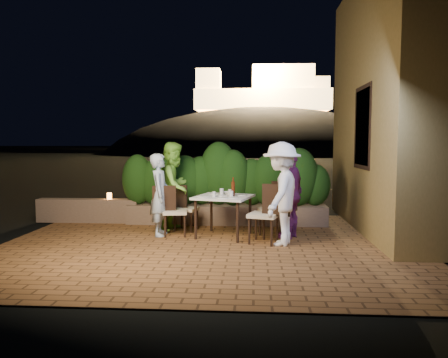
# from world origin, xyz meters

# --- Properties ---
(ground) EXTENTS (400.00, 400.00, 0.00)m
(ground) POSITION_xyz_m (0.00, 0.00, -0.02)
(ground) COLOR black
(ground) RESTS_ON ground
(terrace_floor) EXTENTS (7.00, 6.00, 0.15)m
(terrace_floor) POSITION_xyz_m (0.00, 0.50, -0.07)
(terrace_floor) COLOR brown
(terrace_floor) RESTS_ON ground
(building_wall) EXTENTS (1.60, 5.00, 5.00)m
(building_wall) POSITION_xyz_m (3.60, 2.00, 2.50)
(building_wall) COLOR olive
(building_wall) RESTS_ON ground
(window_pane) EXTENTS (0.08, 1.00, 1.40)m
(window_pane) POSITION_xyz_m (2.82, 1.50, 2.00)
(window_pane) COLOR black
(window_pane) RESTS_ON building_wall
(window_frame) EXTENTS (0.06, 1.15, 1.55)m
(window_frame) POSITION_xyz_m (2.81, 1.50, 2.00)
(window_frame) COLOR black
(window_frame) RESTS_ON building_wall
(planter) EXTENTS (4.20, 0.55, 0.40)m
(planter) POSITION_xyz_m (0.20, 2.30, 0.20)
(planter) COLOR brown
(planter) RESTS_ON ground
(hedge) EXTENTS (4.00, 0.70, 1.10)m
(hedge) POSITION_xyz_m (0.20, 2.30, 0.95)
(hedge) COLOR #15370E
(hedge) RESTS_ON planter
(parapet) EXTENTS (2.20, 0.30, 0.50)m
(parapet) POSITION_xyz_m (-2.80, 2.30, 0.25)
(parapet) COLOR brown
(parapet) RESTS_ON ground
(hill) EXTENTS (52.00, 40.00, 22.00)m
(hill) POSITION_xyz_m (2.00, 60.00, -4.00)
(hill) COLOR black
(hill) RESTS_ON ground
(fortress) EXTENTS (26.00, 8.00, 8.00)m
(fortress) POSITION_xyz_m (2.00, 60.00, 10.50)
(fortress) COLOR #FFCC7A
(fortress) RESTS_ON hill
(dining_table) EXTENTS (1.16, 1.16, 0.75)m
(dining_table) POSITION_xyz_m (0.23, 1.04, 0.38)
(dining_table) COLOR white
(dining_table) RESTS_ON ground
(plate_nw) EXTENTS (0.21, 0.21, 0.01)m
(plate_nw) POSITION_xyz_m (-0.13, 0.89, 0.76)
(plate_nw) COLOR white
(plate_nw) RESTS_ON dining_table
(plate_sw) EXTENTS (0.21, 0.21, 0.01)m
(plate_sw) POSITION_xyz_m (0.03, 1.34, 0.76)
(plate_sw) COLOR white
(plate_sw) RESTS_ON dining_table
(plate_ne) EXTENTS (0.20, 0.20, 0.01)m
(plate_ne) POSITION_xyz_m (0.41, 0.77, 0.76)
(plate_ne) COLOR white
(plate_ne) RESTS_ON dining_table
(plate_se) EXTENTS (0.20, 0.20, 0.01)m
(plate_se) POSITION_xyz_m (0.55, 1.16, 0.76)
(plate_se) COLOR white
(plate_se) RESTS_ON dining_table
(plate_centre) EXTENTS (0.19, 0.19, 0.01)m
(plate_centre) POSITION_xyz_m (0.20, 1.05, 0.76)
(plate_centre) COLOR white
(plate_centre) RESTS_ON dining_table
(plate_front) EXTENTS (0.21, 0.21, 0.01)m
(plate_front) POSITION_xyz_m (0.23, 0.73, 0.76)
(plate_front) COLOR white
(plate_front) RESTS_ON dining_table
(glass_nw) EXTENTS (0.06, 0.06, 0.10)m
(glass_nw) POSITION_xyz_m (0.06, 0.89, 0.80)
(glass_nw) COLOR silver
(glass_nw) RESTS_ON dining_table
(glass_sw) EXTENTS (0.07, 0.07, 0.12)m
(glass_sw) POSITION_xyz_m (0.18, 1.20, 0.81)
(glass_sw) COLOR silver
(glass_sw) RESTS_ON dining_table
(glass_ne) EXTENTS (0.06, 0.06, 0.11)m
(glass_ne) POSITION_xyz_m (0.38, 0.94, 0.80)
(glass_ne) COLOR silver
(glass_ne) RESTS_ON dining_table
(glass_se) EXTENTS (0.07, 0.07, 0.11)m
(glass_se) POSITION_xyz_m (0.34, 1.14, 0.81)
(glass_se) COLOR silver
(glass_se) RESTS_ON dining_table
(beer_bottle) EXTENTS (0.07, 0.07, 0.34)m
(beer_bottle) POSITION_xyz_m (0.40, 1.02, 0.92)
(beer_bottle) COLOR #4C1E0C
(beer_bottle) RESTS_ON dining_table
(bowl) EXTENTS (0.24, 0.24, 0.04)m
(bowl) POSITION_xyz_m (0.27, 1.34, 0.77)
(bowl) COLOR white
(bowl) RESTS_ON dining_table
(chair_left_front) EXTENTS (0.49, 0.49, 0.93)m
(chair_left_front) POSITION_xyz_m (-0.67, 1.06, 0.46)
(chair_left_front) COLOR black
(chair_left_front) RESTS_ON ground
(chair_left_back) EXTENTS (0.50, 0.50, 0.89)m
(chair_left_back) POSITION_xyz_m (-0.54, 1.54, 0.44)
(chair_left_back) COLOR black
(chair_left_back) RESTS_ON ground
(chair_right_front) EXTENTS (0.59, 0.59, 1.02)m
(chair_right_front) POSITION_xyz_m (0.95, 0.56, 0.51)
(chair_right_front) COLOR black
(chair_right_front) RESTS_ON ground
(chair_right_back) EXTENTS (0.55, 0.55, 1.03)m
(chair_right_back) POSITION_xyz_m (1.12, 1.03, 0.51)
(chair_right_back) COLOR black
(chair_right_back) RESTS_ON ground
(diner_blue) EXTENTS (0.40, 0.57, 1.52)m
(diner_blue) POSITION_xyz_m (-0.95, 1.07, 0.76)
(diner_blue) COLOR #A3BCD2
(diner_blue) RESTS_ON ground
(diner_green) EXTENTS (0.87, 0.99, 1.73)m
(diner_green) POSITION_xyz_m (-0.78, 1.61, 0.86)
(diner_green) COLOR #80D041
(diner_green) RESTS_ON ground
(diner_white) EXTENTS (0.96, 1.26, 1.73)m
(diner_white) POSITION_xyz_m (1.24, 0.47, 0.87)
(diner_white) COLOR white
(diner_white) RESTS_ON ground
(diner_purple) EXTENTS (0.76, 1.01, 1.59)m
(diner_purple) POSITION_xyz_m (1.44, 1.04, 0.80)
(diner_purple) COLOR #7D2971
(diner_purple) RESTS_ON ground
(parapet_lamp) EXTENTS (0.10, 0.10, 0.14)m
(parapet_lamp) POSITION_xyz_m (-2.33, 2.30, 0.57)
(parapet_lamp) COLOR orange
(parapet_lamp) RESTS_ON parapet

